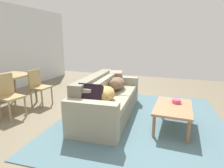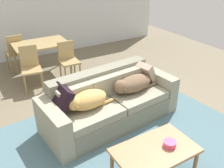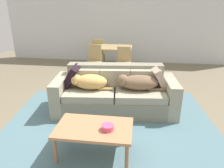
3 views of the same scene
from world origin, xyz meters
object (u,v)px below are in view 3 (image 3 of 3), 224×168
object	(u,v)px
dining_chair_near_left	(94,60)
dining_chair_far_left	(98,51)
dog_on_left_cushion	(89,82)
dog_on_right_cushion	(137,82)
throw_pillow_by_left_arm	(72,76)
throw_pillow_by_right_arm	(159,78)
dining_table	(111,49)
couch	(115,94)
bowl_on_coffee_table	(108,127)
coffee_table	(94,130)
dining_chair_near_right	(123,61)

from	to	relation	value
dining_chair_near_left	dining_chair_far_left	size ratio (longest dim) A/B	1.01
dog_on_left_cushion	dog_on_right_cushion	bearing A→B (deg)	-0.14
throw_pillow_by_left_arm	throw_pillow_by_right_arm	bearing A→B (deg)	5.50
dining_table	dining_chair_near_left	xyz separation A→B (m)	(-0.41, -0.57, -0.18)
couch	dining_chair_far_left	world-z (taller)	dining_chair_far_left
dog_on_right_cushion	dining_table	world-z (taller)	dining_table
dining_table	dining_chair_near_left	distance (m)	0.73
couch	dining_table	world-z (taller)	couch
dog_on_left_cushion	throw_pillow_by_left_arm	world-z (taller)	throw_pillow_by_left_arm
bowl_on_coffee_table	throw_pillow_by_right_arm	bearing A→B (deg)	63.49
dog_on_right_cushion	coffee_table	world-z (taller)	dog_on_right_cushion
dog_on_left_cushion	throw_pillow_by_right_arm	bearing A→B (deg)	6.55
couch	dining_chair_near_left	xyz separation A→B (m)	(-0.81, 1.85, 0.17)
throw_pillow_by_left_arm	throw_pillow_by_right_arm	distance (m)	1.67
coffee_table	dining_chair_near_right	distance (m)	3.17
throw_pillow_by_left_arm	dining_chair_near_left	xyz separation A→B (m)	(0.03, 1.87, -0.15)
throw_pillow_by_right_arm	dining_chair_near_left	bearing A→B (deg)	133.77
throw_pillow_by_right_arm	dining_chair_near_left	xyz separation A→B (m)	(-1.64, 1.71, -0.15)
coffee_table	dining_chair_near_left	size ratio (longest dim) A/B	1.12
throw_pillow_by_left_arm	dining_chair_far_left	bearing A→B (deg)	91.04
dog_on_right_cushion	dining_chair_far_left	distance (m)	3.27
couch	throw_pillow_by_right_arm	size ratio (longest dim) A/B	5.86
couch	bowl_on_coffee_table	size ratio (longest dim) A/B	14.66
dog_on_right_cushion	dining_chair_far_left	world-z (taller)	dining_chair_far_left
dining_chair_near_left	dining_chair_far_left	bearing A→B (deg)	102.93
dog_on_right_cushion	throw_pillow_by_left_arm	world-z (taller)	throw_pillow_by_left_arm
couch	dining_table	distance (m)	2.48
bowl_on_coffee_table	dining_chair_near_left	world-z (taller)	dining_chair_near_left
dining_table	throw_pillow_by_left_arm	bearing A→B (deg)	-100.25
dining_table	couch	bearing A→B (deg)	-80.67
coffee_table	bowl_on_coffee_table	distance (m)	0.21
coffee_table	dining_chair_near_left	world-z (taller)	dining_chair_near_left
couch	coffee_table	bearing A→B (deg)	-100.74
couch	dog_on_right_cushion	size ratio (longest dim) A/B	2.64
couch	throw_pillow_by_right_arm	xyz separation A→B (m)	(0.83, 0.14, 0.32)
dining_table	coffee_table	bearing A→B (deg)	-85.82
dining_chair_near_right	throw_pillow_by_right_arm	bearing A→B (deg)	-62.38
dining_chair_near_left	throw_pillow_by_right_arm	bearing A→B (deg)	-37.75
dining_chair_near_right	dining_table	bearing A→B (deg)	125.85
dining_table	dining_chair_near_right	size ratio (longest dim) A/B	1.37
dining_table	bowl_on_coffee_table	bearing A→B (deg)	-83.02
throw_pillow_by_left_arm	bowl_on_coffee_table	distance (m)	1.65
couch	dining_chair_near_right	world-z (taller)	dining_chair_near_right
dining_chair_far_left	dog_on_right_cushion	bearing A→B (deg)	109.29
bowl_on_coffee_table	dining_table	xyz separation A→B (m)	(-0.47, 3.80, 0.22)
couch	dining_chair_near_left	bearing A→B (deg)	108.13
throw_pillow_by_right_arm	bowl_on_coffee_table	xyz separation A→B (m)	(-0.76, -1.52, -0.19)
dog_on_left_cushion	dining_chair_near_left	xyz separation A→B (m)	(-0.33, 1.99, -0.11)
throw_pillow_by_right_arm	dog_on_left_cushion	bearing A→B (deg)	-167.96
throw_pillow_by_left_arm	throw_pillow_by_right_arm	xyz separation A→B (m)	(1.67, 0.16, -0.01)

